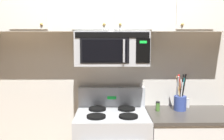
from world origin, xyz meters
TOP-DOWN VIEW (x-y plane):
  - back_wall at (0.00, 0.79)m, footprint 5.20×0.10m
  - over_range_microwave at (-0.00, 0.54)m, footprint 0.76×0.43m
  - upper_cabinets at (-0.00, 0.57)m, footprint 2.50×0.36m
  - utensil_crock_blue at (0.74, 0.54)m, footprint 0.14×0.13m
  - salt_shaker at (0.86, 0.65)m, footprint 0.05×0.05m
  - spice_jar at (0.49, 0.51)m, footprint 0.04×0.04m

SIDE VIEW (x-z plane):
  - salt_shaker at x=0.86m, z-range 0.90..1.00m
  - spice_jar at x=0.49m, z-range 0.90..1.00m
  - utensil_crock_blue at x=0.74m, z-range 0.81..1.21m
  - back_wall at x=0.00m, z-range 0.00..2.70m
  - over_range_microwave at x=0.00m, z-range 1.40..1.75m
  - upper_cabinets at x=0.00m, z-range 1.75..2.30m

